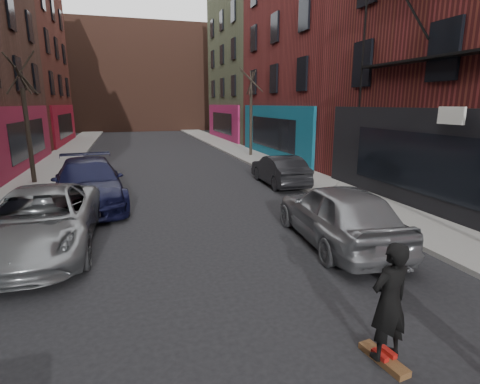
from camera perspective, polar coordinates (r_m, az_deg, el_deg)
sidewalk_left at (r=31.27m, az=-24.48°, el=5.59°), size 2.50×84.00×0.13m
sidewalk_right at (r=32.04m, az=-1.65°, el=6.94°), size 2.50×84.00×0.13m
buildings_right at (r=23.21m, az=27.92°, el=22.73°), size 12.00×56.00×16.00m
building_far at (r=56.90m, az=-15.21°, el=16.29°), size 40.00×10.00×14.00m
tree_left_far at (r=19.24m, az=-29.92°, el=10.85°), size 2.00×2.00×6.50m
tree_right_far at (r=26.07m, az=1.68°, el=13.10°), size 2.00×2.00×6.80m
parked_left_far at (r=10.66m, az=-28.14°, el=-3.84°), size 2.63×5.62×1.55m
parked_left_end at (r=14.58m, az=-22.09°, el=1.28°), size 2.98×5.99×1.67m
parked_right_far at (r=10.15m, az=14.70°, el=-3.17°), size 2.36×5.00×1.65m
parked_right_end at (r=17.15m, az=6.02°, el=3.35°), size 1.52×4.17×1.36m
skateboard at (r=6.25m, az=21.03°, el=-22.66°), size 0.33×0.82×0.10m
skateboarder at (r=5.78m, az=21.81°, el=-15.23°), size 0.68×0.50×1.73m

